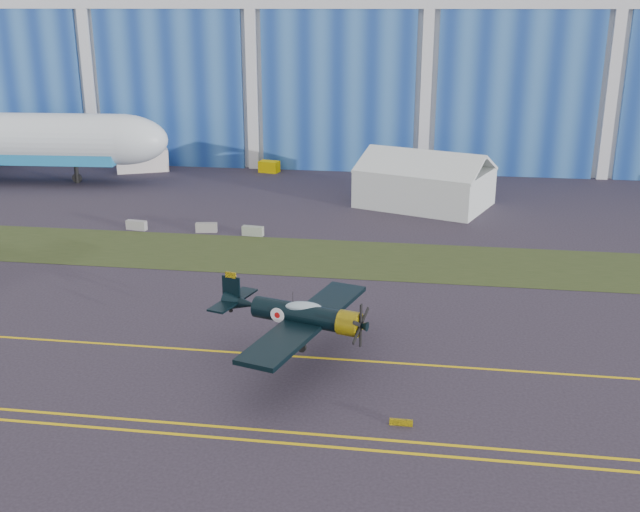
# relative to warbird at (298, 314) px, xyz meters

# --- Properties ---
(ground) EXTENTS (260.00, 260.00, 0.00)m
(ground) POSITION_rel_warbird_xyz_m (-15.57, 5.90, -3.22)
(ground) COLOR #332C39
(ground) RESTS_ON ground
(grass_median) EXTENTS (260.00, 10.00, 0.02)m
(grass_median) POSITION_rel_warbird_xyz_m (-15.57, 19.90, -3.20)
(grass_median) COLOR #475128
(grass_median) RESTS_ON ground
(hangar) EXTENTS (220.00, 45.70, 30.00)m
(hangar) POSITION_rel_warbird_xyz_m (-15.57, 77.68, 11.74)
(hangar) COLOR silver
(hangar) RESTS_ON ground
(taxiway_centreline) EXTENTS (200.00, 0.20, 0.02)m
(taxiway_centreline) POSITION_rel_warbird_xyz_m (-15.57, 0.90, -3.21)
(taxiway_centreline) COLOR yellow
(taxiway_centreline) RESTS_ON ground
(guard_board_right) EXTENTS (1.20, 0.15, 0.35)m
(guard_board_right) POSITION_rel_warbird_xyz_m (6.43, -6.10, -3.05)
(guard_board_right) COLOR yellow
(guard_board_right) RESTS_ON ground
(warbird) EXTENTS (13.77, 15.25, 3.79)m
(warbird) POSITION_rel_warbird_xyz_m (0.00, 0.00, 0.00)
(warbird) COLOR black
(warbird) RESTS_ON ground
(tent) EXTENTS (15.53, 13.48, 6.05)m
(tent) POSITION_rel_warbird_xyz_m (6.87, 38.83, -0.20)
(tent) COLOR white
(tent) RESTS_ON ground
(shipping_container) EXTENTS (7.00, 5.05, 2.82)m
(shipping_container) POSITION_rel_warbird_xyz_m (-29.45, 51.12, -1.81)
(shipping_container) COLOR white
(shipping_container) RESTS_ON ground
(tug) EXTENTS (2.75, 2.05, 1.44)m
(tug) POSITION_rel_warbird_xyz_m (-13.10, 52.91, -2.50)
(tug) COLOR #FFD600
(tug) RESTS_ON ground
(barrier_a) EXTENTS (2.07, 0.88, 0.90)m
(barrier_a) POSITION_rel_warbird_xyz_m (-20.21, 25.54, -2.77)
(barrier_a) COLOR #9A9898
(barrier_a) RESTS_ON ground
(barrier_b) EXTENTS (2.07, 0.89, 0.90)m
(barrier_b) POSITION_rel_warbird_xyz_m (-13.35, 25.75, -2.77)
(barrier_b) COLOR gray
(barrier_b) RESTS_ON ground
(barrier_c) EXTENTS (2.06, 0.83, 0.90)m
(barrier_c) POSITION_rel_warbird_xyz_m (-8.74, 25.27, -2.77)
(barrier_c) COLOR gray
(barrier_c) RESTS_ON ground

